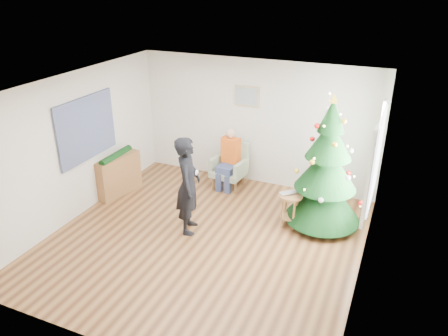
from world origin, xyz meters
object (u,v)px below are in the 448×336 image
at_px(stool, 290,210).
at_px(console, 118,175).
at_px(standing_man, 188,185).
at_px(armchair, 230,171).
at_px(christmas_tree, 327,169).

distance_m(stool, console, 3.51).
xyz_separation_m(standing_man, console, (-1.95, 0.66, -0.46)).
distance_m(armchair, console, 2.28).
distance_m(christmas_tree, stool, 0.96).
xyz_separation_m(armchair, console, (-1.93, -1.20, 0.05)).
relative_size(christmas_tree, standing_man, 1.39).
height_order(stool, console, console).
height_order(armchair, standing_man, standing_man).
bearing_deg(console, christmas_tree, 17.14).
xyz_separation_m(stool, standing_man, (-1.56, -0.80, 0.54)).
height_order(armchair, console, armchair).
xyz_separation_m(christmas_tree, console, (-4.02, -0.42, -0.67)).
xyz_separation_m(christmas_tree, stool, (-0.52, -0.29, -0.76)).
distance_m(stool, armchair, 1.90).
xyz_separation_m(armchair, standing_man, (0.01, -1.86, 0.51)).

